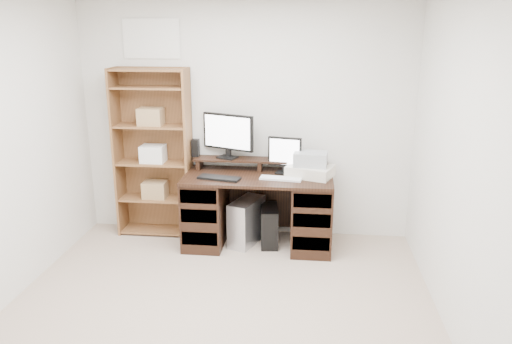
% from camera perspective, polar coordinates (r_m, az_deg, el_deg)
% --- Properties ---
extents(room, '(3.54, 4.04, 2.54)m').
position_cam_1_polar(room, '(3.37, -5.63, -0.15)').
color(room, '#BBA28D').
rests_on(room, ground).
extents(desk, '(1.50, 0.70, 0.75)m').
position_cam_1_polar(desk, '(5.16, 0.26, -4.25)').
color(desk, black).
rests_on(desk, ground).
extents(riser_shelf, '(1.40, 0.22, 0.12)m').
position_cam_1_polar(riser_shelf, '(5.22, 0.50, 1.22)').
color(riser_shelf, black).
rests_on(riser_shelf, desk).
extents(monitor_wide, '(0.55, 0.26, 0.46)m').
position_cam_1_polar(monitor_wide, '(5.21, -3.22, 4.40)').
color(monitor_wide, black).
rests_on(monitor_wide, riser_shelf).
extents(monitor_small, '(0.34, 0.16, 0.38)m').
position_cam_1_polar(monitor_small, '(5.09, 3.29, 2.09)').
color(monitor_small, black).
rests_on(monitor_small, desk).
extents(speaker, '(0.08, 0.08, 0.19)m').
position_cam_1_polar(speaker, '(5.33, -6.92, 2.76)').
color(speaker, black).
rests_on(speaker, riser_shelf).
extents(keyboard_black, '(0.44, 0.22, 0.02)m').
position_cam_1_polar(keyboard_black, '(4.94, -4.23, -0.69)').
color(keyboard_black, black).
rests_on(keyboard_black, desk).
extents(keyboard_white, '(0.42, 0.18, 0.02)m').
position_cam_1_polar(keyboard_white, '(4.92, 2.85, -0.76)').
color(keyboard_white, white).
rests_on(keyboard_white, desk).
extents(mouse, '(0.11, 0.09, 0.04)m').
position_cam_1_polar(mouse, '(4.89, 7.31, -0.84)').
color(mouse, silver).
rests_on(mouse, desk).
extents(printer, '(0.52, 0.45, 0.11)m').
position_cam_1_polar(printer, '(5.04, 6.23, 0.12)').
color(printer, beige).
rests_on(printer, desk).
extents(basket, '(0.35, 0.26, 0.14)m').
position_cam_1_polar(basket, '(5.01, 6.27, 1.48)').
color(basket, '#999FA4').
rests_on(basket, printer).
extents(tower_silver, '(0.36, 0.52, 0.48)m').
position_cam_1_polar(tower_silver, '(5.24, -1.09, -5.68)').
color(tower_silver, silver).
rests_on(tower_silver, ground).
extents(tower_black, '(0.22, 0.42, 0.40)m').
position_cam_1_polar(tower_black, '(5.24, 1.51, -6.13)').
color(tower_black, black).
rests_on(tower_black, ground).
extents(bookshelf, '(0.80, 0.30, 1.80)m').
position_cam_1_polar(bookshelf, '(5.44, -11.60, 2.31)').
color(bookshelf, brown).
rests_on(bookshelf, ground).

